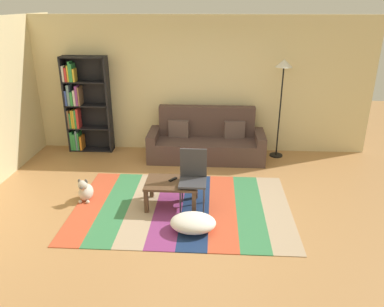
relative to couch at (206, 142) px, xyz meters
The scene contains 11 objects.
ground_plane 2.06m from the couch, 94.24° to the right, with size 14.00×14.00×0.00m, color #B27F4C.
back_wall 1.15m from the couch, 105.88° to the left, with size 6.80×0.10×2.70m, color beige.
rug 2.06m from the couch, 98.73° to the right, with size 3.26×2.23×0.01m.
couch is the anchor object (origin of this frame).
bookshelf 2.62m from the couch, behind, with size 0.90×0.28×1.94m.
coffee_table 2.01m from the couch, 103.63° to the right, with size 0.78×0.56×0.39m.
pouf 2.63m from the couch, 92.41° to the right, with size 0.63×0.48×0.23m, color white.
dog 2.63m from the couch, 134.65° to the right, with size 0.22×0.35×0.40m.
standing_lamp 1.91m from the couch, ahead, with size 0.32×0.32×1.93m.
tv_remote 1.94m from the couch, 103.68° to the right, with size 0.04×0.15×0.02m, color black.
folding_chair 1.95m from the couch, 94.43° to the right, with size 0.40×0.40×0.90m.
Camera 1 is at (0.29, -5.00, 2.92)m, focal length 35.33 mm.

